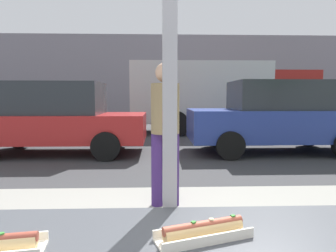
{
  "coord_description": "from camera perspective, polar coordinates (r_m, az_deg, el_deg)",
  "views": [
    {
      "loc": [
        -0.04,
        -0.96,
        1.39
      ],
      "look_at": [
        0.07,
        2.15,
        1.08
      ],
      "focal_mm": 31.31,
      "sensor_mm": 36.0,
      "label": 1
    }
  ],
  "objects": [
    {
      "name": "ground_plane",
      "position": [
        9.06,
        -1.71,
        -3.14
      ],
      "size": [
        60.0,
        60.0,
        0.0
      ],
      "primitive_type": "plane",
      "color": "#38383A"
    },
    {
      "name": "sidewalk_strip",
      "position": [
        2.88,
        -1.02,
        -21.64
      ],
      "size": [
        16.0,
        2.8,
        0.14
      ],
      "primitive_type": "cube",
      "color": "gray",
      "rests_on": "ground"
    },
    {
      "name": "building_facade_far",
      "position": [
        19.68,
        -1.89,
        9.43
      ],
      "size": [
        28.0,
        1.2,
        5.34
      ],
      "primitive_type": "cube",
      "color": "gray",
      "rests_on": "ground"
    },
    {
      "name": "hotdog_tray_near",
      "position": [
        0.86,
        6.93,
        -19.55
      ],
      "size": [
        0.28,
        0.16,
        0.05
      ],
      "color": "silver",
      "rests_on": "window_counter"
    },
    {
      "name": "parked_car_red",
      "position": [
        7.62,
        -20.91,
        1.42
      ],
      "size": [
        4.29,
        1.91,
        1.74
      ],
      "color": "red",
      "rests_on": "ground"
    },
    {
      "name": "parked_car_blue",
      "position": [
        7.78,
        20.16,
        1.69
      ],
      "size": [
        4.25,
        1.9,
        1.78
      ],
      "color": "#283D93",
      "rests_on": "ground"
    },
    {
      "name": "box_truck",
      "position": [
        11.58,
        9.83,
        6.11
      ],
      "size": [
        6.84,
        2.44,
        2.66
      ],
      "color": "beige",
      "rests_on": "ground"
    },
    {
      "name": "pedestrian",
      "position": [
        3.31,
        -0.56,
        0.19
      ],
      "size": [
        0.32,
        0.32,
        1.63
      ],
      "color": "#3D2464",
      "rests_on": "sidewalk_strip"
    }
  ]
}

